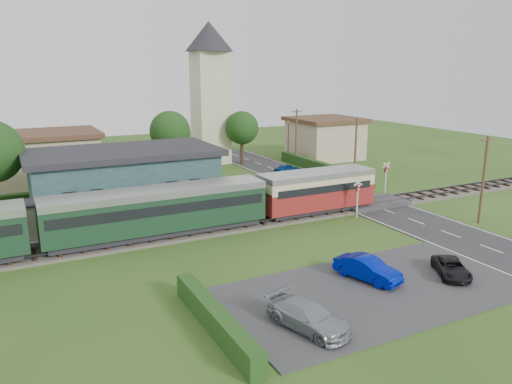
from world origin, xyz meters
name	(u,v)px	position (x,y,z in m)	size (l,w,h in m)	color
ground	(287,227)	(0.00, 0.00, 0.00)	(120.00, 120.00, 0.00)	#2D4C19
railway_track	(275,219)	(0.00, 2.00, 0.11)	(76.00, 3.20, 0.49)	#4C443D
road	(387,211)	(10.00, 0.00, 0.03)	(6.00, 70.00, 0.05)	#28282B
car_park	(373,290)	(-1.50, -12.00, 0.04)	(17.00, 9.00, 0.08)	#333335
crossing_deck	(372,203)	(10.00, 2.00, 0.23)	(6.20, 3.40, 0.45)	#333335
platform	(143,224)	(-10.00, 5.20, 0.23)	(30.00, 3.00, 0.45)	gray
equipment_hut	(29,219)	(-18.00, 5.20, 1.75)	(2.30, 2.30, 2.55)	beige
station_building	(124,179)	(-10.00, 10.99, 2.69)	(16.00, 9.00, 5.30)	#204244
train	(113,216)	(-12.80, 2.00, 2.18)	(43.20, 2.90, 3.40)	#232328
church_tower	(210,83)	(5.00, 28.00, 10.23)	(6.00, 6.00, 17.60)	beige
house_west	(47,157)	(-15.00, 25.00, 2.79)	(10.80, 8.80, 5.50)	tan
house_east	(325,138)	(20.00, 24.00, 2.80)	(8.80, 8.80, 5.50)	tan
hedge_carpark	(215,319)	(-11.00, -12.00, 0.60)	(0.80, 9.00, 1.20)	#193814
hedge_roadside	(322,168)	(14.20, 16.00, 0.60)	(0.80, 18.00, 1.20)	#193814
hedge_station	(115,191)	(-10.00, 15.50, 0.65)	(22.00, 0.80, 1.30)	#193814
tree_b	(170,131)	(-2.00, 23.00, 5.02)	(4.60, 4.60, 7.34)	#332316
tree_c	(242,128)	(8.00, 25.00, 4.65)	(4.20, 4.20, 6.78)	#332316
utility_pole_b	(483,179)	(14.20, -6.00, 3.63)	(1.40, 0.22, 7.00)	#473321
utility_pole_c	(355,150)	(14.20, 10.00, 3.63)	(1.40, 0.22, 7.00)	#473321
utility_pole_d	(296,136)	(14.20, 22.00, 3.63)	(1.40, 0.22, 7.00)	#473321
crossing_signal_near	(358,193)	(6.40, -0.41, 2.14)	(0.84, 0.28, 3.28)	silver
crossing_signal_far	(386,174)	(13.60, 4.39, 2.14)	(0.84, 0.28, 3.28)	silver
streetlamp_east	(288,135)	(16.00, 27.00, 3.04)	(0.30, 0.30, 5.15)	#3F3F47
car_on_road	(288,169)	(10.11, 17.14, 0.62)	(1.35, 3.36, 1.15)	navy
car_park_blue	(367,269)	(-0.91, -10.70, 0.75)	(1.41, 4.05, 1.33)	#0012A1
car_park_silver	(308,316)	(-7.06, -13.89, 0.72)	(1.80, 4.43, 1.29)	#8E969D
car_park_dark	(451,268)	(3.91, -12.53, 0.57)	(1.62, 3.51, 0.97)	black
pedestrian_near	(242,201)	(-1.62, 4.77, 1.21)	(0.55, 0.36, 1.51)	gray
pedestrian_far	(75,219)	(-14.89, 5.55, 1.24)	(0.77, 0.60, 1.59)	gray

